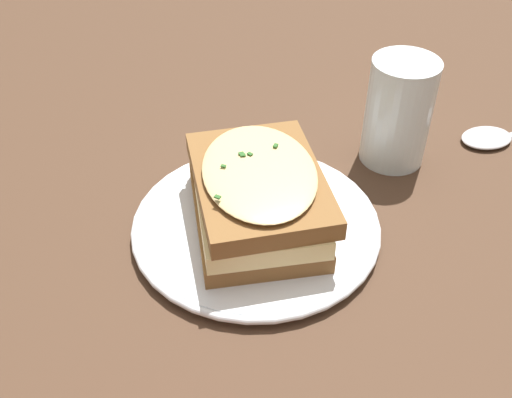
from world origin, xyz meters
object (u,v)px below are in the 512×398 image
object	(u,v)px
dinner_plate	(256,225)
sandwich	(257,195)
water_glass	(398,112)
spoon	(494,136)

from	to	relation	value
dinner_plate	sandwich	size ratio (longest dim) A/B	1.23
dinner_plate	water_glass	xyz separation A→B (m)	(0.05, 0.19, 0.05)
dinner_plate	spoon	world-z (taller)	dinner_plate
sandwich	spoon	xyz separation A→B (m)	(0.12, 0.29, -0.04)
dinner_plate	spoon	distance (m)	0.31
dinner_plate	water_glass	bearing A→B (deg)	76.27
sandwich	water_glass	world-z (taller)	water_glass
water_glass	spoon	distance (m)	0.14
sandwich	water_glass	bearing A→B (deg)	76.54
dinner_plate	sandwich	xyz separation A→B (m)	(0.00, 0.00, 0.04)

